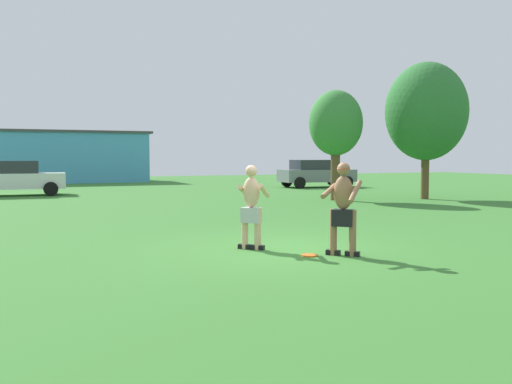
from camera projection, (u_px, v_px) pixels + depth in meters
ground_plane at (283, 250)px, 10.82m from camera, size 80.00×80.00×0.00m
player_with_cap at (343, 204)px, 10.13m from camera, size 0.82×0.74×1.69m
player_in_gray at (251, 205)px, 10.84m from camera, size 0.72×0.82×1.63m
frisbee at (310, 255)px, 10.16m from camera, size 0.30×0.30×0.03m
car_gray_near_post at (316, 173)px, 32.61m from camera, size 4.39×2.22×1.58m
car_white_mid_lot at (14, 177)px, 25.67m from camera, size 4.40×2.23×1.58m
outbuilding_behind_lot at (52, 157)px, 38.67m from camera, size 12.83×5.52×3.49m
tree_left_field at (336, 124)px, 22.83m from camera, size 2.18×2.18×4.46m
tree_behind_players at (426, 112)px, 23.44m from camera, size 3.38×3.38×5.69m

